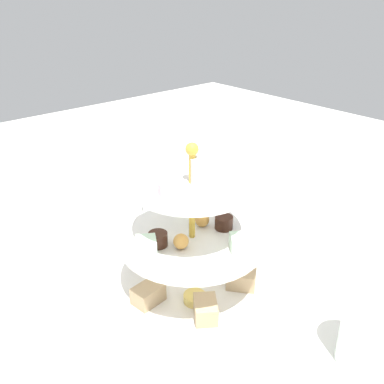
# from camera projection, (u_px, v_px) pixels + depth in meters

# --- Properties ---
(ground_plane) EXTENTS (2.40, 2.40, 0.00)m
(ground_plane) POSITION_uv_depth(u_px,v_px,m) (192.00, 289.00, 0.74)
(ground_plane) COLOR silver
(tiered_serving_stand) EXTENTS (0.29, 0.29, 0.26)m
(tiered_serving_stand) POSITION_uv_depth(u_px,v_px,m) (192.00, 251.00, 0.71)
(tiered_serving_stand) COLOR white
(tiered_serving_stand) RESTS_ON ground_plane
(water_glass_tall_right) EXTENTS (0.07, 0.07, 0.12)m
(water_glass_tall_right) POSITION_uv_depth(u_px,v_px,m) (367.00, 327.00, 0.58)
(water_glass_tall_right) COLOR silver
(water_glass_tall_right) RESTS_ON ground_plane
(water_glass_short_left) EXTENTS (0.06, 0.06, 0.07)m
(water_glass_short_left) POSITION_uv_depth(u_px,v_px,m) (157.00, 200.00, 0.97)
(water_glass_short_left) COLOR silver
(water_glass_short_left) RESTS_ON ground_plane
(teacup_with_saucer) EXTENTS (0.09, 0.09, 0.05)m
(teacup_with_saucer) POSITION_uv_depth(u_px,v_px,m) (225.00, 201.00, 0.99)
(teacup_with_saucer) COLOR white
(teacup_with_saucer) RESTS_ON ground_plane
(butter_knife_right) EXTENTS (0.17, 0.05, 0.00)m
(butter_knife_right) POSITION_uv_depth(u_px,v_px,m) (333.00, 238.00, 0.89)
(butter_knife_right) COLOR silver
(butter_knife_right) RESTS_ON ground_plane
(water_glass_mid_back) EXTENTS (0.06, 0.06, 0.11)m
(water_glass_mid_back) POSITION_uv_depth(u_px,v_px,m) (58.00, 240.00, 0.78)
(water_glass_mid_back) COLOR silver
(water_glass_mid_back) RESTS_ON ground_plane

